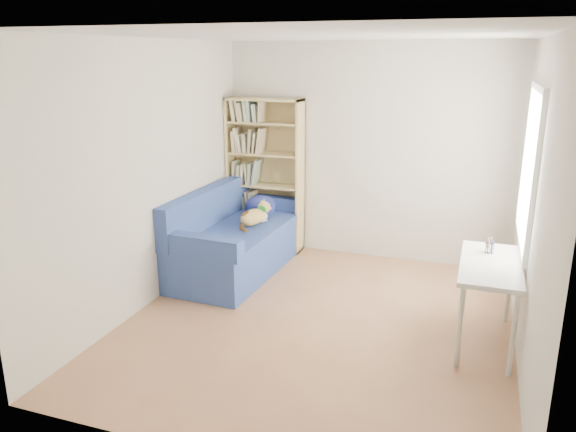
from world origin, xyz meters
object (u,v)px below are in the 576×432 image
object	(u,v)px
sofa	(235,240)
desk	(490,272)
bookshelf	(265,181)
pen_cup	(490,247)

from	to	relation	value
sofa	desk	size ratio (longest dim) A/B	1.80
sofa	desk	xyz separation A→B (m)	(2.80, -0.88, 0.30)
desk	bookshelf	bearing A→B (deg)	147.85
sofa	pen_cup	bearing A→B (deg)	-10.23
desk	pen_cup	world-z (taller)	pen_cup
bookshelf	pen_cup	size ratio (longest dim) A/B	13.15
sofa	pen_cup	distance (m)	2.88
bookshelf	desk	size ratio (longest dim) A/B	1.77
sofa	desk	distance (m)	2.95
desk	pen_cup	xyz separation A→B (m)	(-0.02, 0.26, 0.14)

